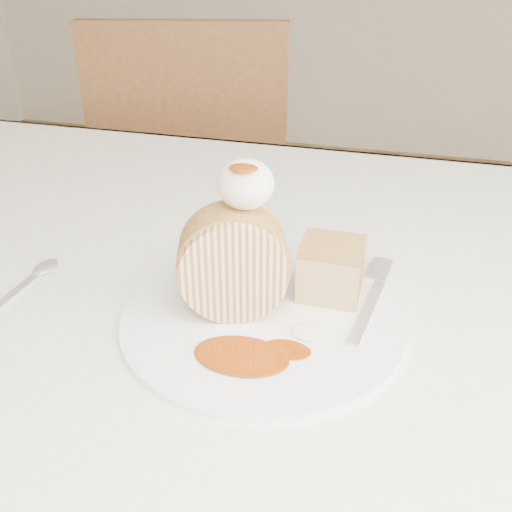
# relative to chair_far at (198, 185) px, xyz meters

# --- Properties ---
(table) EXTENTS (1.40, 0.90, 0.75)m
(table) POSITION_rel_chair_far_xyz_m (0.34, -0.70, 0.12)
(table) COLOR white
(table) RESTS_ON ground
(chair_far) EXTENTS (0.54, 0.54, 0.95)m
(chair_far) POSITION_rel_chair_far_xyz_m (0.00, 0.00, 0.00)
(chair_far) COLOR brown
(chair_far) RESTS_ON ground
(plate) EXTENTS (0.29, 0.29, 0.01)m
(plate) POSITION_rel_chair_far_xyz_m (0.40, -0.82, 0.21)
(plate) COLOR white
(plate) RESTS_ON table
(roulade_slice) EXTENTS (0.12, 0.09, 0.11)m
(roulade_slice) POSITION_rel_chair_far_xyz_m (0.37, -0.81, 0.27)
(roulade_slice) COLOR beige
(roulade_slice) RESTS_ON plate
(cake_chunk) EXTENTS (0.06, 0.06, 0.05)m
(cake_chunk) POSITION_rel_chair_far_xyz_m (0.46, -0.76, 0.24)
(cake_chunk) COLOR tan
(cake_chunk) RESTS_ON plate
(whipped_cream) EXTENTS (0.06, 0.06, 0.05)m
(whipped_cream) POSITION_rel_chair_far_xyz_m (0.38, -0.79, 0.35)
(whipped_cream) COLOR white
(whipped_cream) RESTS_ON roulade_slice
(caramel_drizzle) EXTENTS (0.03, 0.02, 0.01)m
(caramel_drizzle) POSITION_rel_chair_far_xyz_m (0.38, -0.81, 0.37)
(caramel_drizzle) COLOR #863205
(caramel_drizzle) RESTS_ON whipped_cream
(caramel_pool) EXTENTS (0.09, 0.06, 0.00)m
(caramel_pool) POSITION_rel_chair_far_xyz_m (0.40, -0.89, 0.22)
(caramel_pool) COLOR #863205
(caramel_pool) RESTS_ON plate
(fork) EXTENTS (0.04, 0.17, 0.00)m
(fork) POSITION_rel_chair_far_xyz_m (0.50, -0.78, 0.22)
(fork) COLOR silver
(fork) RESTS_ON plate
(spoon) EXTENTS (0.02, 0.14, 0.00)m
(spoon) POSITION_rel_chair_far_xyz_m (0.12, -0.86, 0.21)
(spoon) COLOR silver
(spoon) RESTS_ON table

